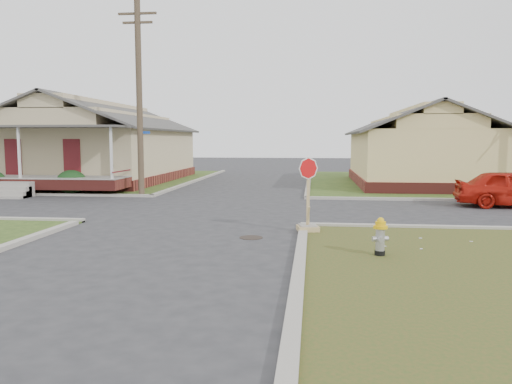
# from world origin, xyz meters

# --- Properties ---
(ground) EXTENTS (120.00, 120.00, 0.00)m
(ground) POSITION_xyz_m (0.00, 0.00, 0.00)
(ground) COLOR #2C2C2F
(ground) RESTS_ON ground
(verge_far_left) EXTENTS (19.00, 19.00, 0.05)m
(verge_far_left) POSITION_xyz_m (-13.00, 18.00, 0.03)
(verge_far_left) COLOR #2B4318
(verge_far_left) RESTS_ON ground
(curbs) EXTENTS (80.00, 40.00, 0.12)m
(curbs) POSITION_xyz_m (0.00, 5.00, 0.00)
(curbs) COLOR #9E9A8F
(curbs) RESTS_ON ground
(manhole) EXTENTS (0.64, 0.64, 0.01)m
(manhole) POSITION_xyz_m (2.20, -0.50, 0.01)
(manhole) COLOR black
(manhole) RESTS_ON ground
(corner_house) EXTENTS (10.10, 15.50, 5.30)m
(corner_house) POSITION_xyz_m (-10.00, 16.68, 2.28)
(corner_house) COLOR maroon
(corner_house) RESTS_ON ground
(side_house_yellow) EXTENTS (7.60, 11.60, 4.70)m
(side_house_yellow) POSITION_xyz_m (10.00, 16.50, 2.19)
(side_house_yellow) COLOR maroon
(side_house_yellow) RESTS_ON ground
(utility_pole) EXTENTS (1.80, 0.28, 9.00)m
(utility_pole) POSITION_xyz_m (-4.20, 8.90, 4.66)
(utility_pole) COLOR #403024
(utility_pole) RESTS_ON ground
(fire_hydrant) EXTENTS (0.32, 0.32, 0.87)m
(fire_hydrant) POSITION_xyz_m (5.39, -2.42, 0.53)
(fire_hydrant) COLOR black
(fire_hydrant) RESTS_ON ground
(stop_sign) EXTENTS (0.60, 0.59, 2.13)m
(stop_sign) POSITION_xyz_m (3.73, 0.46, 0.51)
(stop_sign) COLOR tan
(stop_sign) RESTS_ON ground
(hedge_right) EXTENTS (1.48, 1.21, 1.13)m
(hedge_right) POSITION_xyz_m (-7.86, 9.27, 0.61)
(hedge_right) COLOR #153A18
(hedge_right) RESTS_ON verge_far_left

